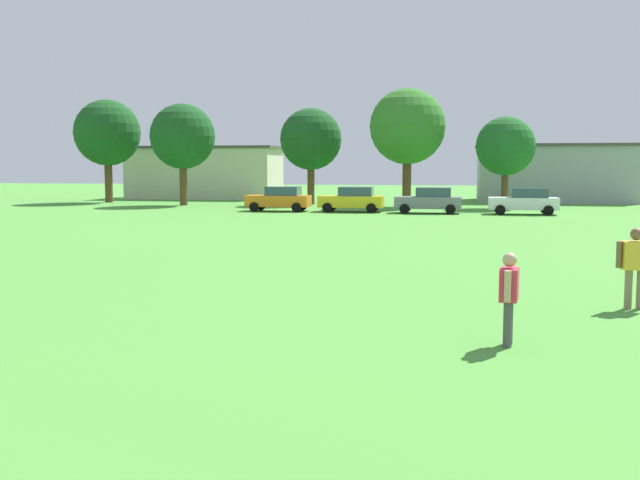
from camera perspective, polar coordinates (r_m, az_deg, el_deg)
ground_plane at (r=34.35m, az=-0.23°, el=0.50°), size 160.00×160.00×0.00m
adult_bystander at (r=13.49m, az=14.28°, el=-3.79°), size 0.38×0.78×1.66m
bystander_near_trees at (r=17.82m, az=23.03°, el=-1.49°), size 0.85×0.42×1.80m
parked_car_orange_0 at (r=50.72m, az=-3.12°, el=3.19°), size 4.30×2.02×1.68m
parked_car_yellow_1 at (r=49.90m, az=2.49°, el=3.15°), size 4.30×2.02×1.68m
parked_car_gray_2 at (r=49.06m, az=8.39°, el=3.04°), size 4.30×2.02×1.68m
parked_car_white_3 at (r=49.17m, az=15.41°, el=2.90°), size 4.30×2.02×1.68m
tree_far_left at (r=64.87m, az=-15.99°, el=7.88°), size 5.48×5.48×8.54m
tree_left at (r=58.98m, az=-10.50°, el=7.79°), size 5.04×5.04×7.85m
tree_center at (r=59.25m, az=-0.70°, el=7.71°), size 4.88×4.88×7.60m
tree_right at (r=56.64m, az=6.72°, el=8.61°), size 5.68×5.68×8.85m
tree_far_right at (r=55.61m, az=14.04°, el=6.98°), size 4.25×4.25×6.62m
house_left at (r=70.59m, az=-8.79°, el=5.15°), size 14.11×6.38×4.84m
house_right at (r=67.15m, az=17.43°, el=4.93°), size 13.08×8.87×4.87m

